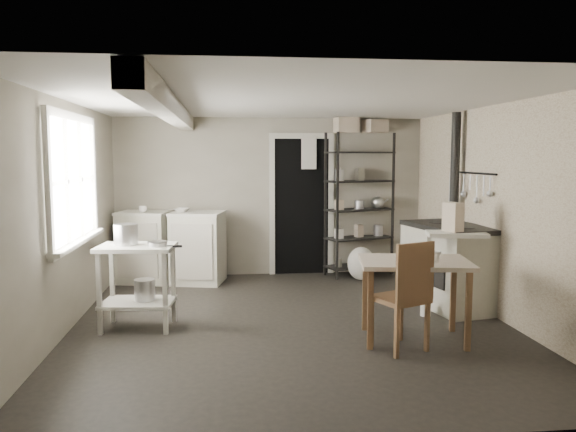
{
  "coord_description": "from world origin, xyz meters",
  "views": [
    {
      "loc": [
        -0.68,
        -5.71,
        1.75
      ],
      "look_at": [
        0.0,
        0.3,
        1.1
      ],
      "focal_mm": 35.0,
      "sensor_mm": 36.0,
      "label": 1
    }
  ],
  "objects": [
    {
      "name": "floor",
      "position": [
        0.0,
        0.0,
        0.0
      ],
      "size": [
        5.0,
        5.0,
        0.0
      ],
      "primitive_type": "plane",
      "color": "black",
      "rests_on": "ground"
    },
    {
      "name": "ceiling",
      "position": [
        0.0,
        0.0,
        2.3
      ],
      "size": [
        5.0,
        5.0,
        0.0
      ],
      "primitive_type": "plane",
      "rotation": [
        3.14,
        0.0,
        0.0
      ],
      "color": "silver",
      "rests_on": "wall_back"
    },
    {
      "name": "wall_back",
      "position": [
        0.0,
        2.5,
        1.15
      ],
      "size": [
        4.5,
        0.02,
        2.3
      ],
      "primitive_type": "cube",
      "color": "#9D9786",
      "rests_on": "ground"
    },
    {
      "name": "wall_front",
      "position": [
        0.0,
        -2.5,
        1.15
      ],
      "size": [
        4.5,
        0.02,
        2.3
      ],
      "primitive_type": "cube",
      "color": "#9D9786",
      "rests_on": "ground"
    },
    {
      "name": "wall_left",
      "position": [
        -2.25,
        0.0,
        1.15
      ],
      "size": [
        0.02,
        5.0,
        2.3
      ],
      "primitive_type": "cube",
      "color": "#9D9786",
      "rests_on": "ground"
    },
    {
      "name": "wall_right",
      "position": [
        2.25,
        0.0,
        1.15
      ],
      "size": [
        0.02,
        5.0,
        2.3
      ],
      "primitive_type": "cube",
      "color": "#9D9786",
      "rests_on": "ground"
    },
    {
      "name": "window",
      "position": [
        -2.22,
        0.2,
        1.5
      ],
      "size": [
        0.12,
        1.76,
        1.28
      ],
      "primitive_type": null,
      "color": "beige",
      "rests_on": "wall_left"
    },
    {
      "name": "doorway",
      "position": [
        0.45,
        2.47,
        1.0
      ],
      "size": [
        0.96,
        0.1,
        2.08
      ],
      "primitive_type": null,
      "color": "beige",
      "rests_on": "ground"
    },
    {
      "name": "ceiling_beam",
      "position": [
        -1.2,
        0.0,
        2.2
      ],
      "size": [
        0.18,
        5.0,
        0.18
      ],
      "primitive_type": null,
      "color": "beige",
      "rests_on": "ceiling"
    },
    {
      "name": "wallpaper_panel",
      "position": [
        2.24,
        0.0,
        1.15
      ],
      "size": [
        0.01,
        5.0,
        2.3
      ],
      "primitive_type": null,
      "color": "beige",
      "rests_on": "wall_right"
    },
    {
      "name": "utensil_rail",
      "position": [
        2.19,
        0.6,
        1.55
      ],
      "size": [
        0.06,
        1.2,
        0.44
      ],
      "primitive_type": null,
      "color": "#BDBEC0",
      "rests_on": "wall_right"
    },
    {
      "name": "prep_table",
      "position": [
        -1.57,
        0.0,
        0.4
      ],
      "size": [
        0.8,
        0.61,
        0.86
      ],
      "primitive_type": null,
      "rotation": [
        0.0,
        0.0,
        -0.1
      ],
      "color": "beige",
      "rests_on": "ground"
    },
    {
      "name": "stockpot",
      "position": [
        -1.67,
        0.04,
        0.94
      ],
      "size": [
        0.28,
        0.28,
        0.26
      ],
      "primitive_type": "cylinder",
      "rotation": [
        0.0,
        0.0,
        0.22
      ],
      "color": "#BDBEC0",
      "rests_on": "prep_table"
    },
    {
      "name": "saucepan",
      "position": [
        -1.35,
        -0.09,
        0.85
      ],
      "size": [
        0.23,
        0.23,
        0.11
      ],
      "primitive_type": "cylinder",
      "rotation": [
        0.0,
        0.0,
        -0.26
      ],
      "color": "#BDBEC0",
      "rests_on": "prep_table"
    },
    {
      "name": "bucket",
      "position": [
        -1.5,
        0.03,
        0.39
      ],
      "size": [
        0.26,
        0.26,
        0.23
      ],
      "primitive_type": "cylinder",
      "rotation": [
        0.0,
        0.0,
        0.3
      ],
      "color": "#BDBEC0",
      "rests_on": "prep_table"
    },
    {
      "name": "base_cabinets",
      "position": [
        -1.42,
        2.13,
        0.46
      ],
      "size": [
        1.6,
        0.95,
        0.98
      ],
      "primitive_type": null,
      "rotation": [
        0.0,
        0.0,
        -0.22
      ],
      "color": "beige",
      "rests_on": "ground"
    },
    {
      "name": "mixing_bowl",
      "position": [
        -1.27,
        2.07,
        0.95
      ],
      "size": [
        0.35,
        0.35,
        0.07
      ],
      "primitive_type": "imported",
      "rotation": [
        0.0,
        0.0,
        -0.33
      ],
      "color": "silver",
      "rests_on": "base_cabinets"
    },
    {
      "name": "counter_cup",
      "position": [
        -1.79,
        2.05,
        0.96
      ],
      "size": [
        0.14,
        0.14,
        0.09
      ],
      "primitive_type": "imported",
      "rotation": [
        0.0,
        0.0,
        -0.28
      ],
      "color": "silver",
      "rests_on": "base_cabinets"
    },
    {
      "name": "shelf_rack",
      "position": [
        1.28,
        2.31,
        0.95
      ],
      "size": [
        1.06,
        0.68,
        2.08
      ],
      "primitive_type": null,
      "rotation": [
        0.0,
        0.0,
        0.33
      ],
      "color": "black",
      "rests_on": "ground"
    },
    {
      "name": "shelf_jar",
      "position": [
        0.99,
        2.26,
        1.37
      ],
      "size": [
        0.11,
        0.11,
        0.19
      ],
      "primitive_type": "imported",
      "rotation": [
        0.0,
        0.0,
        -0.25
      ],
      "color": "silver",
      "rests_on": "shelf_rack"
    },
    {
      "name": "storage_box_a",
      "position": [
        1.08,
        2.34,
        2.01
      ],
      "size": [
        0.34,
        0.31,
        0.22
      ],
      "primitive_type": "cube",
      "rotation": [
        0.0,
        0.0,
        0.1
      ],
      "color": "beige",
      "rests_on": "shelf_rack"
    },
    {
      "name": "storage_box_b",
      "position": [
        1.5,
        2.33,
        1.99
      ],
      "size": [
        0.35,
        0.34,
        0.19
      ],
      "primitive_type": "cube",
      "rotation": [
        0.0,
        0.0,
        0.28
      ],
      "color": "beige",
      "rests_on": "shelf_rack"
    },
    {
      "name": "stove",
      "position": [
        1.92,
        0.47,
        0.44
      ],
      "size": [
        0.89,
        1.32,
        0.95
      ],
      "primitive_type": null,
      "rotation": [
        0.0,
        0.0,
        0.19
      ],
      "color": "beige",
      "rests_on": "ground"
    },
    {
      "name": "stovepipe",
      "position": [
        2.12,
        0.9,
        1.59
      ],
      "size": [
        0.15,
        0.15,
        1.51
      ],
      "primitive_type": null,
      "rotation": [
        0.0,
        0.0,
        -0.38
      ],
      "color": "black",
      "rests_on": "stove"
    },
    {
      "name": "side_ledge",
      "position": [
        1.74,
        -0.09,
        0.43
      ],
      "size": [
        0.68,
        0.46,
        0.95
      ],
      "primitive_type": null,
      "rotation": [
        0.0,
        0.0,
        -0.21
      ],
      "color": "beige",
      "rests_on": "ground"
    },
    {
      "name": "oats_box",
      "position": [
        1.71,
        -0.06,
        1.01
      ],
      "size": [
        0.18,
        0.23,
        0.31
      ],
      "primitive_type": "cube",
      "rotation": [
        0.0,
        0.0,
        0.33
      ],
      "color": "beige",
      "rests_on": "side_ledge"
    },
    {
      "name": "work_table",
      "position": [
        1.09,
        -0.67,
        0.38
      ],
      "size": [
        1.12,
        0.87,
        0.77
      ],
      "primitive_type": null,
      "rotation": [
        0.0,
        0.0,
        -0.16
      ],
      "color": "beige",
      "rests_on": "ground"
    },
    {
      "name": "table_cup",
      "position": [
        1.25,
        -0.78,
        0.81
      ],
      "size": [
        0.11,
        0.11,
        0.1
      ],
      "primitive_type": "imported",
      "rotation": [
        0.0,
        0.0,
        0.04
      ],
      "color": "silver",
      "rests_on": "work_table"
    },
    {
      "name": "chair",
      "position": [
        0.88,
        -0.9,
        0.48
      ],
      "size": [
        0.55,
        0.56,
        1.0
      ],
      "primitive_type": null,
      "rotation": [
        0.0,
        0.0,
        0.41
      ],
      "color": "brown",
      "rests_on": "ground"
    },
    {
      "name": "flour_sack",
      "position": [
        1.23,
        1.94,
        0.24
      ],
      "size": [
        0.49,
        0.45,
        0.47
      ],
      "primitive_type": "ellipsoid",
      "rotation": [
        0.0,
        0.0,
        -0.37
      ],
      "color": "silver",
      "rests_on": "ground"
    },
    {
      "name": "floor_crock",
      "position": [
        1.5,
        0.1,
        0.07
      ],
      "size": [
        0.15,
        0.15,
        0.14
      ],
      "primitive_type": "cylinder",
      "rotation": [
        0.0,
        0.0,
        -0.43
      ],
      "color": "silver",
      "rests_on": "ground"
    }
  ]
}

